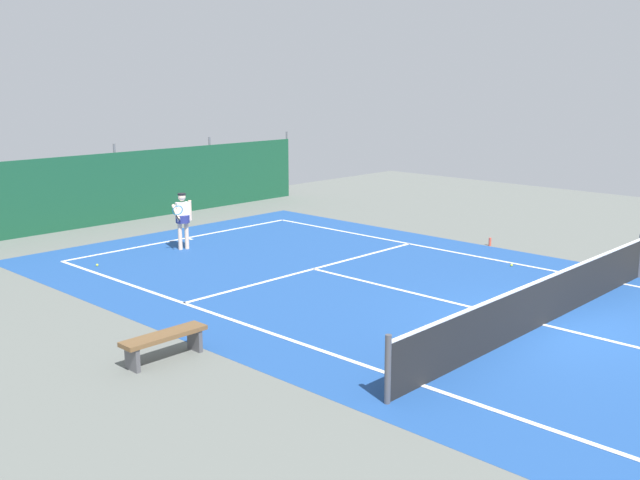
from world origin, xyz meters
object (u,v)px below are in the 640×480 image
(tennis_ball_midcourt, at_px, (97,265))
(tennis_player, at_px, (183,217))
(courtside_bench, at_px, (164,340))
(tennis_ball_near_player, at_px, (512,265))
(water_bottle, at_px, (490,242))
(tennis_net, at_px, (544,301))

(tennis_ball_midcourt, bearing_deg, tennis_player, -0.90)
(tennis_ball_midcourt, relative_size, courtside_bench, 0.04)
(tennis_ball_near_player, distance_m, tennis_ball_midcourt, 10.94)
(tennis_ball_near_player, height_order, tennis_ball_midcourt, same)
(tennis_player, relative_size, courtside_bench, 1.03)
(tennis_player, xyz_separation_m, water_bottle, (6.54, -6.19, -0.84))
(courtside_bench, bearing_deg, water_bottle, 2.90)
(tennis_ball_near_player, xyz_separation_m, water_bottle, (1.77, 1.70, 0.09))
(tennis_player, relative_size, water_bottle, 6.83)
(tennis_player, bearing_deg, courtside_bench, 68.86)
(tennis_player, bearing_deg, water_bottle, 153.69)
(tennis_ball_near_player, relative_size, tennis_ball_midcourt, 1.00)
(tennis_net, xyz_separation_m, tennis_ball_near_player, (3.82, 2.83, -0.48))
(water_bottle, bearing_deg, tennis_ball_midcourt, 146.15)
(tennis_ball_near_player, bearing_deg, tennis_net, -143.49)
(water_bottle, bearing_deg, tennis_ball_near_player, -136.07)
(tennis_net, height_order, tennis_ball_midcourt, tennis_net)
(tennis_player, distance_m, tennis_ball_near_player, 9.27)
(tennis_ball_midcourt, distance_m, courtside_bench, 7.32)
(tennis_net, distance_m, tennis_player, 10.77)
(tennis_player, bearing_deg, tennis_net, 112.20)
(tennis_net, xyz_separation_m, tennis_player, (-0.95, 10.72, 0.45))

